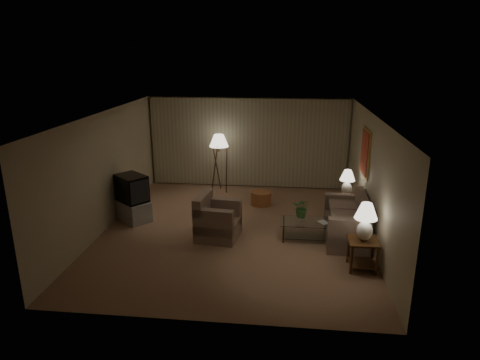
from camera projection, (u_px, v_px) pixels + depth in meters
The scene contains 16 objects.
ground at pixel (234, 230), 9.96m from camera, with size 7.00×7.00×0.00m, color tan.
room_shell at pixel (242, 143), 10.87m from camera, with size 6.04×7.02×2.72m.
sofa at pixel (346, 223), 9.42m from camera, with size 1.80×1.00×0.77m.
armchair at pixel (218, 221), 9.49m from camera, with size 1.13×1.10×0.78m.
side_table_near at pixel (363, 249), 8.11m from camera, with size 0.56×0.56×0.60m.
side_table_far at pixel (346, 203), 10.58m from camera, with size 0.54×0.45×0.60m.
table_lamp_near at pixel (366, 219), 7.93m from camera, with size 0.43×0.43×0.74m.
table_lamp_far at pixel (347, 180), 10.42m from camera, with size 0.37×0.37×0.64m.
coffee_table at pixel (308, 227), 9.44m from camera, with size 1.22×0.66×0.41m.
tv_cabinet at pixel (133, 210), 10.50m from camera, with size 1.02×0.98×0.50m, color #B0B1B3.
crt_tv at pixel (131, 188), 10.33m from camera, with size 0.93×0.90×0.65m, color black.
floor_lamp at pixel (219, 162), 12.44m from camera, with size 0.55×0.55×1.71m.
ottoman at pixel (261, 198), 11.57m from camera, with size 0.54×0.54×0.36m, color #AD673A.
vase at pixel (302, 218), 9.40m from camera, with size 0.13×0.13×0.14m, color silver.
flowers at pixel (302, 206), 9.31m from camera, with size 0.39×0.34×0.43m, color #376F31.
book at pixel (320, 223), 9.28m from camera, with size 0.18×0.25×0.02m, color olive.
Camera 1 is at (1.13, -9.10, 4.05)m, focal length 32.00 mm.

